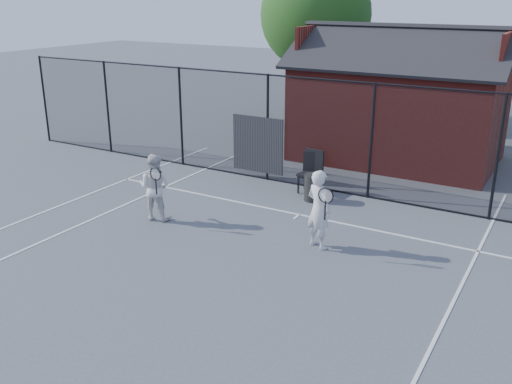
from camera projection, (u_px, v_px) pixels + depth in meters
The scene contains 10 objects.
ground at pixel (233, 263), 11.30m from camera, with size 80.00×80.00×0.00m, color #4C5057.
court_lines at pixel (194, 292), 10.21m from camera, with size 11.02×18.00×0.01m.
fence at pixel (324, 138), 15.04m from camera, with size 22.04×3.00×3.00m.
clubhouse at pixel (399, 109), 17.87m from camera, with size 6.50×4.36×4.19m.
tree_left at pixel (316, 15), 23.05m from camera, with size 4.48×4.48×6.44m.
player_front at pixel (319, 209), 11.74m from camera, with size 0.81×0.66×1.69m.
player_back at pixel (155, 187), 13.26m from camera, with size 0.91×0.75×1.59m.
chair_left at pixel (310, 173), 15.09m from camera, with size 0.54×0.56×1.12m, color black.
chair_right at pixel (309, 174), 15.11m from camera, with size 0.50×0.53×1.05m, color black.
waste_bin at pixel (313, 187), 14.60m from camera, with size 0.48×0.48×0.69m, color black.
Camera 1 is at (5.50, -8.58, 5.09)m, focal length 40.00 mm.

